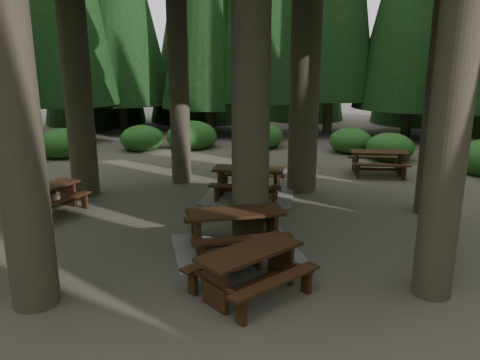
{
  "coord_description": "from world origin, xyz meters",
  "views": [
    {
      "loc": [
        0.82,
        -10.05,
        4.04
      ],
      "look_at": [
        0.54,
        1.09,
        1.1
      ],
      "focal_mm": 35.0,
      "sensor_mm": 36.0,
      "label": 1
    }
  ],
  "objects_px": {
    "picnic_table_c": "(248,187)",
    "picnic_table_e": "(250,265)",
    "picnic_table_d": "(378,159)",
    "picnic_table_a": "(235,236)",
    "picnic_table_b": "(48,195)"
  },
  "relations": [
    {
      "from": "picnic_table_b",
      "to": "picnic_table_e",
      "type": "relative_size",
      "value": 0.87
    },
    {
      "from": "picnic_table_a",
      "to": "picnic_table_d",
      "type": "distance_m",
      "value": 8.36
    },
    {
      "from": "picnic_table_a",
      "to": "picnic_table_e",
      "type": "height_order",
      "value": "picnic_table_a"
    },
    {
      "from": "picnic_table_a",
      "to": "picnic_table_c",
      "type": "relative_size",
      "value": 1.06
    },
    {
      "from": "picnic_table_e",
      "to": "picnic_table_d",
      "type": "bearing_deg",
      "value": 20.18
    },
    {
      "from": "picnic_table_c",
      "to": "picnic_table_e",
      "type": "relative_size",
      "value": 1.18
    },
    {
      "from": "picnic_table_d",
      "to": "picnic_table_e",
      "type": "distance_m",
      "value": 9.84
    },
    {
      "from": "picnic_table_a",
      "to": "picnic_table_d",
      "type": "relative_size",
      "value": 1.5
    },
    {
      "from": "picnic_table_c",
      "to": "picnic_table_d",
      "type": "xyz_separation_m",
      "value": [
        4.56,
        2.91,
        0.24
      ]
    },
    {
      "from": "picnic_table_a",
      "to": "picnic_table_c",
      "type": "xyz_separation_m",
      "value": [
        0.25,
        3.92,
        -0.0
      ]
    },
    {
      "from": "picnic_table_d",
      "to": "picnic_table_e",
      "type": "bearing_deg",
      "value": -112.28
    },
    {
      "from": "picnic_table_a",
      "to": "picnic_table_c",
      "type": "height_order",
      "value": "same"
    },
    {
      "from": "picnic_table_a",
      "to": "picnic_table_b",
      "type": "distance_m",
      "value": 5.56
    },
    {
      "from": "picnic_table_b",
      "to": "picnic_table_c",
      "type": "relative_size",
      "value": 0.74
    },
    {
      "from": "picnic_table_d",
      "to": "picnic_table_e",
      "type": "xyz_separation_m",
      "value": [
        -4.5,
        -8.76,
        -0.0
      ]
    }
  ]
}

